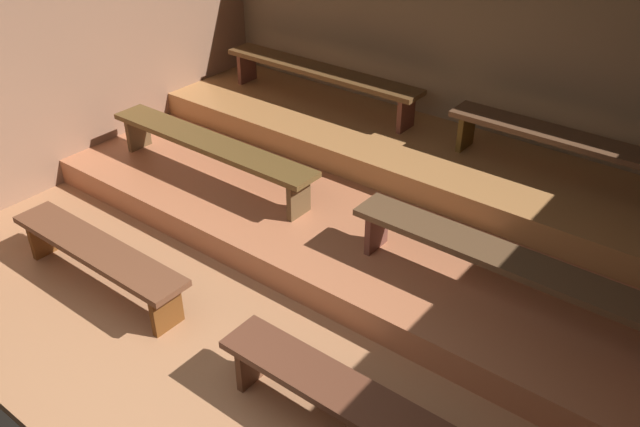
# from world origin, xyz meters

# --- Properties ---
(ground) EXTENTS (6.62, 5.07, 0.08)m
(ground) POSITION_xyz_m (0.00, 2.14, -0.04)
(ground) COLOR #A26D47
(wall_back) EXTENTS (6.62, 0.06, 2.21)m
(wall_back) POSITION_xyz_m (0.00, 4.30, 1.11)
(wall_back) COLOR #80694E
(wall_back) RESTS_ON ground
(wall_left) EXTENTS (0.06, 5.07, 2.21)m
(wall_left) POSITION_xyz_m (-2.94, 2.14, 1.11)
(wall_left) COLOR #875E46
(wall_left) RESTS_ON ground
(platform_lower) EXTENTS (5.82, 2.72, 0.25)m
(platform_lower) POSITION_xyz_m (0.00, 2.91, 0.12)
(platform_lower) COLOR #AD6642
(platform_lower) RESTS_ON ground
(platform_middle) EXTENTS (5.82, 1.29, 0.25)m
(platform_middle) POSITION_xyz_m (0.00, 3.63, 0.37)
(platform_middle) COLOR #AA713F
(platform_middle) RESTS_ON platform_lower
(bench_floor_left) EXTENTS (1.77, 0.33, 0.39)m
(bench_floor_left) POSITION_xyz_m (-1.19, 0.75, 0.32)
(bench_floor_left) COLOR brown
(bench_floor_left) RESTS_ON ground
(bench_floor_right) EXTENTS (1.77, 0.33, 0.39)m
(bench_floor_right) POSITION_xyz_m (1.19, 0.75, 0.32)
(bench_floor_right) COLOR #583020
(bench_floor_right) RESTS_ON ground
(bench_lower_left) EXTENTS (2.35, 0.33, 0.39)m
(bench_lower_left) POSITION_xyz_m (-1.45, 2.23, 0.58)
(bench_lower_left) COLOR brown
(bench_lower_left) RESTS_ON platform_lower
(bench_lower_right) EXTENTS (2.35, 0.33, 0.39)m
(bench_lower_right) POSITION_xyz_m (1.45, 2.23, 0.58)
(bench_lower_right) COLOR brown
(bench_lower_right) RESTS_ON platform_lower
(bench_middle_left) EXTENTS (2.38, 0.33, 0.39)m
(bench_middle_left) POSITION_xyz_m (-1.39, 3.81, 0.82)
(bench_middle_left) COLOR brown
(bench_middle_left) RESTS_ON platform_middle
(bench_middle_right) EXTENTS (2.38, 0.33, 0.39)m
(bench_middle_right) POSITION_xyz_m (1.39, 3.81, 0.82)
(bench_middle_right) COLOR brown
(bench_middle_right) RESTS_ON platform_middle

